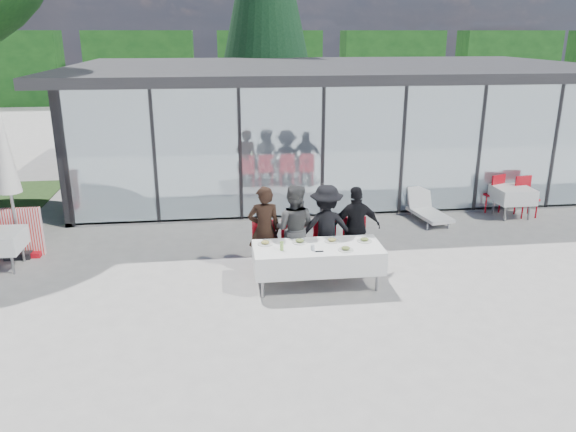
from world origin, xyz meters
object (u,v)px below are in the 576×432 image
object	(u,v)px
diner_d	(356,228)
market_umbrella	(6,161)
diner_b	(294,228)
plate_c	(332,240)
juice_bottle	(282,246)
folded_eyeglasses	(319,251)
diner_chair_a	(264,244)
diner_chair_b	(294,243)
plate_a	(265,243)
lounger	(427,209)
dining_table	(318,257)
plate_d	(364,240)
plate_extra	(346,249)
spare_chair_b	(494,191)
spare_table_right	(513,195)
spare_chair_a	(525,194)
plate_b	(300,241)
diner_a	(264,230)
diner_chair_d	(355,240)
diner_chair_c	(326,242)
diner_c	(326,228)

from	to	relation	value
diner_d	market_umbrella	distance (m)	6.83
diner_b	plate_c	world-z (taller)	diner_b
juice_bottle	folded_eyeglasses	size ratio (longest dim) A/B	1.11
diner_chair_a	diner_d	xyz separation A→B (m)	(1.74, -0.02, 0.26)
diner_chair_b	folded_eyeglasses	distance (m)	1.08
diner_chair_a	market_umbrella	world-z (taller)	market_umbrella
plate_a	lounger	distance (m)	5.23
plate_a	dining_table	bearing A→B (deg)	-12.76
plate_d	juice_bottle	bearing A→B (deg)	-170.84
plate_extra	spare_chair_b	distance (m)	6.16
spare_table_right	spare_chair_a	size ratio (longest dim) A/B	0.88
dining_table	plate_d	xyz separation A→B (m)	(0.87, 0.14, 0.24)
market_umbrella	plate_b	bearing A→B (deg)	-19.21
diner_a	folded_eyeglasses	bearing A→B (deg)	129.36
diner_chair_d	spare_chair_a	world-z (taller)	same
diner_b	spare_table_right	bearing A→B (deg)	-137.00
juice_bottle	spare_table_right	world-z (taller)	juice_bottle
diner_b	lounger	xyz separation A→B (m)	(3.58, 2.61, -0.58)
plate_a	spare_chair_b	world-z (taller)	spare_chair_b
diner_b	folded_eyeglasses	bearing A→B (deg)	126.35
diner_chair_c	plate_c	bearing A→B (deg)	-89.31
dining_table	plate_extra	size ratio (longest dim) A/B	8.46
plate_b	spare_table_right	bearing A→B (deg)	28.43
diner_d	plate_extra	bearing A→B (deg)	65.16
diner_d	plate_a	xyz separation A→B (m)	(-1.77, -0.52, -0.03)
diner_d	market_umbrella	xyz separation A→B (m)	(-6.58, 1.38, 1.17)
diner_chair_d	plate_c	bearing A→B (deg)	-135.65
diner_c	juice_bottle	size ratio (longest dim) A/B	10.61
diner_a	lounger	xyz separation A→B (m)	(4.13, 2.61, -0.58)
diner_chair_c	lounger	world-z (taller)	diner_chair_c
diner_b	plate_b	world-z (taller)	diner_b
plate_a	diner_chair_c	bearing A→B (deg)	24.54
plate_b	plate_extra	size ratio (longest dim) A/B	1.00
plate_b	diner_d	bearing A→B (deg)	24.23
diner_c	folded_eyeglasses	distance (m)	1.03
diner_chair_c	diner_a	bearing A→B (deg)	-178.95
plate_c	plate_extra	bearing A→B (deg)	-70.87
diner_d	plate_a	world-z (taller)	diner_d
spare_chair_a	spare_chair_b	xyz separation A→B (m)	(-0.62, 0.38, 0.00)
dining_table	market_umbrella	distance (m)	6.26
folded_eyeglasses	market_umbrella	bearing A→B (deg)	157.51
spare_chair_a	plate_b	bearing A→B (deg)	-152.42
diner_chair_a	diner_c	bearing A→B (deg)	-1.05
spare_chair_b	plate_a	bearing A→B (deg)	-149.63
diner_b	plate_a	world-z (taller)	diner_b
diner_a	diner_chair_a	size ratio (longest dim) A/B	1.72
diner_chair_a	juice_bottle	xyz separation A→B (m)	(0.23, -0.86, 0.29)
dining_table	plate_a	xyz separation A→B (m)	(-0.91, 0.21, 0.24)
diner_b	plate_b	size ratio (longest dim) A/B	6.30
plate_d	lounger	distance (m)	4.02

